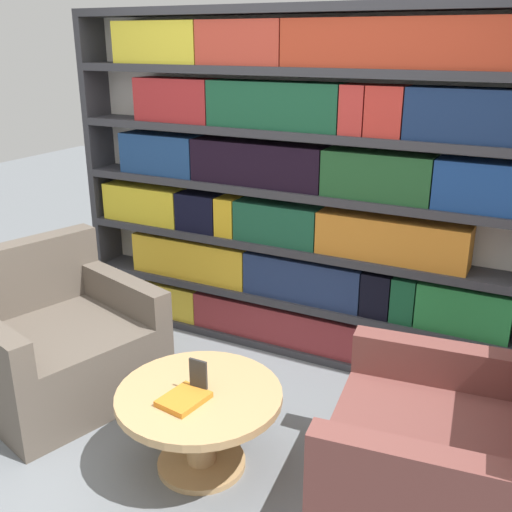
{
  "coord_description": "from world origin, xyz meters",
  "views": [
    {
      "loc": [
        1.5,
        -1.92,
        1.97
      ],
      "look_at": [
        0.15,
        0.69,
        0.91
      ],
      "focal_mm": 42.0,
      "sensor_mm": 36.0,
      "label": 1
    }
  ],
  "objects": [
    {
      "name": "stray_book",
      "position": [
        0.13,
        0.01,
        0.43
      ],
      "size": [
        0.2,
        0.24,
        0.03
      ],
      "color": "orange",
      "rests_on": "coffee_table"
    },
    {
      "name": "table_sign",
      "position": [
        0.15,
        0.11,
        0.49
      ],
      "size": [
        0.09,
        0.06,
        0.17
      ],
      "color": "black",
      "rests_on": "coffee_table"
    },
    {
      "name": "coffee_table",
      "position": [
        0.15,
        0.11,
        0.3
      ],
      "size": [
        0.79,
        0.79,
        0.42
      ],
      "color": "tan",
      "rests_on": "ground_plane"
    },
    {
      "name": "bookshelf",
      "position": [
        0.03,
        1.44,
        1.08
      ],
      "size": [
        3.02,
        0.3,
        2.16
      ],
      "color": "silver",
      "rests_on": "ground_plane"
    },
    {
      "name": "ground_plane",
      "position": [
        0.0,
        0.0,
        0.0
      ],
      "size": [
        14.0,
        14.0,
        0.0
      ],
      "primitive_type": "plane",
      "color": "slate"
    },
    {
      "name": "armchair_left",
      "position": [
        -0.95,
        0.3,
        0.29
      ],
      "size": [
        1.12,
        1.16,
        0.85
      ],
      "rotation": [
        0.0,
        0.0,
        1.28
      ],
      "color": "brown",
      "rests_on": "ground_plane"
    },
    {
      "name": "armchair_right",
      "position": [
        1.25,
        0.3,
        0.29
      ],
      "size": [
        0.99,
        1.04,
        0.85
      ],
      "rotation": [
        0.0,
        0.0,
        -1.45
      ],
      "color": "brown",
      "rests_on": "ground_plane"
    }
  ]
}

